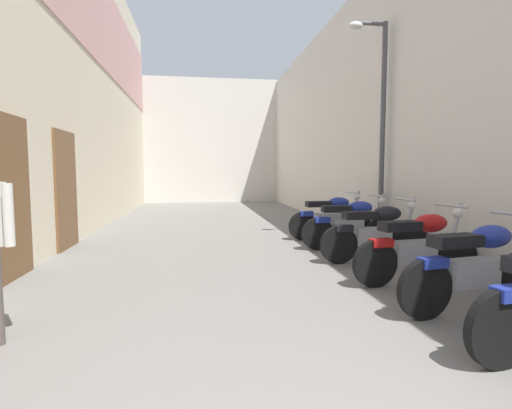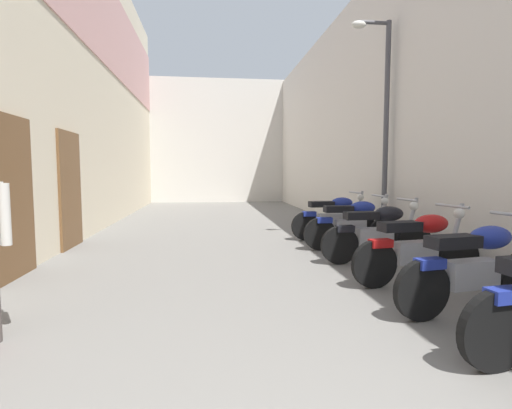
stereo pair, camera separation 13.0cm
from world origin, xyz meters
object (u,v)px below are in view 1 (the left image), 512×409
(motorcycle_sixth, at_px, (351,223))
(motorcycle_seventh, at_px, (331,216))
(motorcycle_fifth, at_px, (377,231))
(motorcycle_fourth, at_px, (419,245))
(motorcycle_third, at_px, (477,264))
(street_lamp, at_px, (378,115))

(motorcycle_sixth, height_order, motorcycle_seventh, same)
(motorcycle_fifth, bearing_deg, motorcycle_fourth, -90.00)
(motorcycle_fourth, height_order, motorcycle_seventh, same)
(motorcycle_third, bearing_deg, motorcycle_seventh, 90.00)
(motorcycle_seventh, xyz_separation_m, street_lamp, (0.69, -0.67, 2.05))
(motorcycle_third, xyz_separation_m, motorcycle_seventh, (0.00, 4.43, 0.00))
(motorcycle_fourth, xyz_separation_m, motorcycle_seventh, (0.00, 3.36, 0.00))
(motorcycle_third, bearing_deg, motorcycle_sixth, 90.00)
(street_lamp, bearing_deg, motorcycle_fourth, -104.46)
(motorcycle_fifth, xyz_separation_m, street_lamp, (0.69, 1.49, 2.05))
(motorcycle_fifth, height_order, motorcycle_seventh, same)
(motorcycle_fourth, relative_size, motorcycle_seventh, 1.00)
(motorcycle_sixth, bearing_deg, motorcycle_fourth, -90.00)
(motorcycle_fourth, bearing_deg, motorcycle_sixth, 90.00)
(motorcycle_third, relative_size, motorcycle_seventh, 0.99)
(street_lamp, bearing_deg, motorcycle_sixth, -148.07)
(motorcycle_fourth, relative_size, motorcycle_fifth, 1.00)
(motorcycle_seventh, height_order, street_lamp, street_lamp)
(motorcycle_fifth, bearing_deg, motorcycle_seventh, 90.00)
(motorcycle_seventh, bearing_deg, street_lamp, -44.15)
(motorcycle_fifth, relative_size, street_lamp, 0.43)
(motorcycle_seventh, relative_size, street_lamp, 0.43)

